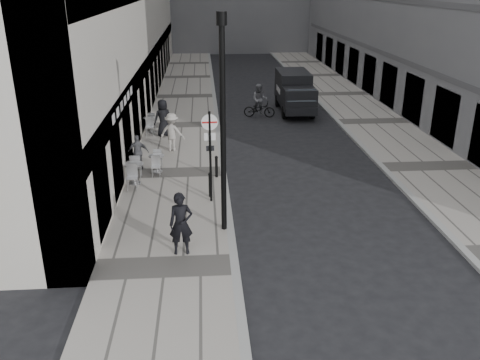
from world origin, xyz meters
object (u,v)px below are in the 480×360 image
object	(u,v)px
cyclist	(259,104)
walking_man	(181,224)
sign_post	(210,145)
lamppost	(223,116)
panel_van	(294,90)

from	to	relation	value
cyclist	walking_man	bearing A→B (deg)	-93.10
sign_post	lamppost	distance (m)	2.81
walking_man	panel_van	world-z (taller)	panel_van
sign_post	lamppost	xyz separation A→B (m)	(0.38, -2.28, 1.61)
lamppost	walking_man	bearing A→B (deg)	-131.56
walking_man	cyclist	xyz separation A→B (m)	(4.10, 16.35, -0.29)
sign_post	lamppost	world-z (taller)	lamppost
walking_man	lamppost	distance (m)	3.45
walking_man	cyclist	bearing A→B (deg)	72.84
cyclist	panel_van	bearing A→B (deg)	39.52
sign_post	cyclist	bearing A→B (deg)	73.22
panel_van	sign_post	bearing A→B (deg)	-110.65
walking_man	sign_post	bearing A→B (deg)	72.83
walking_man	sign_post	xyz separation A→B (m)	(0.95, 3.77, 1.21)
sign_post	panel_van	world-z (taller)	sign_post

